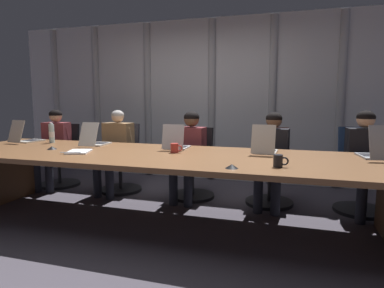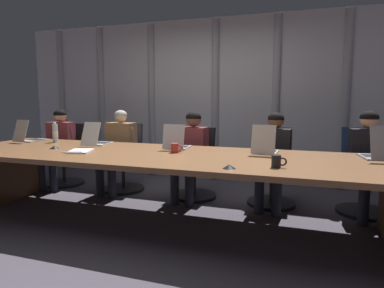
# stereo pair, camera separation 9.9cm
# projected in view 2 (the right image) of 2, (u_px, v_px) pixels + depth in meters

# --- Properties ---
(ground_plane) EXTENTS (14.15, 14.15, 0.00)m
(ground_plane) POSITION_uv_depth(u_px,v_px,m) (162.00, 223.00, 3.59)
(ground_plane) COLOR #47424C
(conference_table) EXTENTS (4.93, 1.39, 0.76)m
(conference_table) POSITION_uv_depth(u_px,v_px,m) (162.00, 166.00, 3.51)
(conference_table) COLOR brown
(conference_table) RESTS_ON ground_plane
(curtain_backdrop) EXTENTS (7.07, 0.17, 2.61)m
(curtain_backdrop) POSITION_uv_depth(u_px,v_px,m) (214.00, 101.00, 5.44)
(curtain_backdrop) COLOR #B2B2B7
(curtain_backdrop) RESTS_ON ground_plane
(laptop_left_end) EXTENTS (0.28, 0.44, 0.30)m
(laptop_left_end) POSITION_uv_depth(u_px,v_px,m) (30.00, 137.00, 4.48)
(laptop_left_end) COLOR beige
(laptop_left_end) RESTS_ON conference_table
(laptop_left_mid) EXTENTS (0.24, 0.45, 0.29)m
(laptop_left_mid) POSITION_uv_depth(u_px,v_px,m) (98.00, 141.00, 4.13)
(laptop_left_mid) COLOR beige
(laptop_left_mid) RESTS_ON conference_table
(laptop_center) EXTENTS (0.26, 0.37, 0.29)m
(laptop_center) POSITION_uv_depth(u_px,v_px,m) (177.00, 144.00, 3.82)
(laptop_center) COLOR #BCBCC1
(laptop_center) RESTS_ON conference_table
(laptop_right_mid) EXTENTS (0.26, 0.40, 0.31)m
(laptop_right_mid) POSITION_uv_depth(u_px,v_px,m) (265.00, 148.00, 3.48)
(laptop_right_mid) COLOR beige
(laptop_right_mid) RESTS_ON conference_table
(laptop_right_end) EXTENTS (0.31, 0.48, 0.33)m
(laptop_right_end) POSITION_uv_depth(u_px,v_px,m) (378.00, 153.00, 3.15)
(laptop_right_end) COLOR #A8ADB7
(laptop_right_end) RESTS_ON conference_table
(office_chair_left_end) EXTENTS (0.60, 0.60, 0.94)m
(office_chair_left_end) POSITION_uv_depth(u_px,v_px,m) (65.00, 161.00, 5.22)
(office_chair_left_end) COLOR black
(office_chair_left_end) RESTS_ON ground_plane
(office_chair_left_mid) EXTENTS (0.60, 0.60, 0.97)m
(office_chair_left_mid) POSITION_uv_depth(u_px,v_px,m) (124.00, 165.00, 4.89)
(office_chair_left_mid) COLOR #2D2D38
(office_chair_left_mid) RESTS_ON ground_plane
(office_chair_center) EXTENTS (0.60, 0.60, 0.94)m
(office_chair_center) POSITION_uv_depth(u_px,v_px,m) (196.00, 171.00, 4.54)
(office_chair_center) COLOR black
(office_chair_center) RESTS_ON ground_plane
(office_chair_right_mid) EXTENTS (0.60, 0.60, 0.96)m
(office_chair_right_mid) POSITION_uv_depth(u_px,v_px,m) (272.00, 176.00, 4.22)
(office_chair_right_mid) COLOR #511E19
(office_chair_right_mid) RESTS_ON ground_plane
(office_chair_right_end) EXTENTS (0.60, 0.61, 0.99)m
(office_chair_right_end) POSITION_uv_depth(u_px,v_px,m) (363.00, 181.00, 3.89)
(office_chair_right_end) COLOR navy
(office_chair_right_end) RESTS_ON ground_plane
(person_left_end) EXTENTS (0.42, 0.57, 1.17)m
(person_left_end) POSITION_uv_depth(u_px,v_px,m) (58.00, 143.00, 5.02)
(person_left_end) COLOR brown
(person_left_end) RESTS_ON ground_plane
(person_left_mid) EXTENTS (0.44, 0.57, 1.17)m
(person_left_mid) POSITION_uv_depth(u_px,v_px,m) (118.00, 146.00, 4.70)
(person_left_mid) COLOR olive
(person_left_mid) RESTS_ON ground_plane
(person_center) EXTENTS (0.39, 0.56, 1.17)m
(person_center) POSITION_uv_depth(u_px,v_px,m) (191.00, 150.00, 4.35)
(person_center) COLOR brown
(person_center) RESTS_ON ground_plane
(person_right_mid) EXTENTS (0.41, 0.57, 1.17)m
(person_right_mid) POSITION_uv_depth(u_px,v_px,m) (274.00, 154.00, 4.02)
(person_right_mid) COLOR black
(person_right_mid) RESTS_ON ground_plane
(person_right_end) EXTENTS (0.42, 0.57, 1.20)m
(person_right_end) POSITION_uv_depth(u_px,v_px,m) (369.00, 157.00, 3.70)
(person_right_end) COLOR black
(person_right_end) RESTS_ON ground_plane
(water_bottle_primary) EXTENTS (0.07, 0.07, 0.27)m
(water_bottle_primary) POSITION_uv_depth(u_px,v_px,m) (55.00, 133.00, 4.41)
(water_bottle_primary) COLOR silver
(water_bottle_primary) RESTS_ON conference_table
(coffee_mug_near) EXTENTS (0.13, 0.08, 0.11)m
(coffee_mug_near) POSITION_uv_depth(u_px,v_px,m) (277.00, 161.00, 2.78)
(coffee_mug_near) COLOR black
(coffee_mug_near) RESTS_ON conference_table
(coffee_mug_far) EXTENTS (0.13, 0.08, 0.10)m
(coffee_mug_far) POSITION_uv_depth(u_px,v_px,m) (175.00, 148.00, 3.56)
(coffee_mug_far) COLOR #B2332D
(coffee_mug_far) RESTS_ON conference_table
(conference_mic_left_side) EXTENTS (0.11, 0.11, 0.03)m
(conference_mic_left_side) POSITION_uv_depth(u_px,v_px,m) (229.00, 167.00, 2.74)
(conference_mic_left_side) COLOR black
(conference_mic_left_side) RESTS_ON conference_table
(conference_mic_middle) EXTENTS (0.11, 0.11, 0.03)m
(conference_mic_middle) POSITION_uv_depth(u_px,v_px,m) (54.00, 147.00, 3.84)
(conference_mic_middle) COLOR black
(conference_mic_middle) RESTS_ON conference_table
(spiral_notepad) EXTENTS (0.31, 0.36, 0.03)m
(spiral_notepad) POSITION_uv_depth(u_px,v_px,m) (80.00, 151.00, 3.61)
(spiral_notepad) COLOR silver
(spiral_notepad) RESTS_ON conference_table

